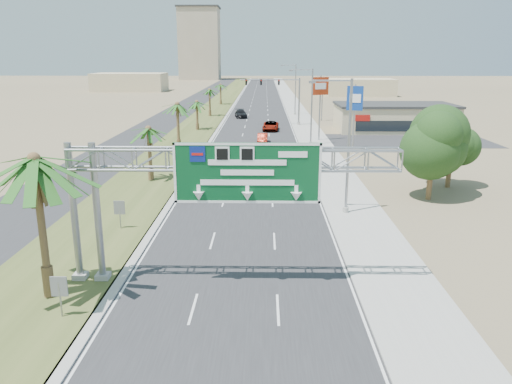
{
  "coord_description": "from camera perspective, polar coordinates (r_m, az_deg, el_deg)",
  "views": [
    {
      "loc": [
        1.34,
        -14.15,
        11.5
      ],
      "look_at": [
        0.87,
        12.64,
        4.2
      ],
      "focal_mm": 35.0,
      "sensor_mm": 36.0,
      "label": 1
    }
  ],
  "objects": [
    {
      "name": "oak_far",
      "position": [
        47.81,
        21.46,
        4.94
      ],
      "size": [
        3.5,
        3.5,
        5.6
      ],
      "color": "brown",
      "rests_on": "ground"
    },
    {
      "name": "streetlight_far",
      "position": [
        102.55,
        4.41,
        11.39
      ],
      "size": [
        3.27,
        0.44,
        10.0
      ],
      "color": "gray",
      "rests_on": "ground"
    },
    {
      "name": "opposing_road",
      "position": [
        126.03,
        -7.49,
        9.88
      ],
      "size": [
        8.0,
        300.0,
        0.02
      ],
      "primitive_type": "cube",
      "color": "#28282B",
      "rests_on": "ground"
    },
    {
      "name": "sidewalk_right",
      "position": [
        124.89,
        4.34,
        9.93
      ],
      "size": [
        4.0,
        300.0,
        0.1
      ],
      "primitive_type": "cube",
      "color": "#9E9B93",
      "rests_on": "ground"
    },
    {
      "name": "car_left_lane",
      "position": [
        42.8,
        -7.39,
        0.5
      ],
      "size": [
        1.85,
        4.23,
        1.42
      ],
      "primitive_type": "imported",
      "rotation": [
        0.0,
        0.0,
        -0.04
      ],
      "color": "black",
      "rests_on": "ground"
    },
    {
      "name": "streetlight_mid",
      "position": [
        66.77,
        6.19,
        9.3
      ],
      "size": [
        3.27,
        0.44,
        10.0
      ],
      "color": "gray",
      "rests_on": "ground"
    },
    {
      "name": "palm_row_f",
      "position": [
        124.81,
        -4.08,
        12.08
      ],
      "size": [
        3.99,
        3.99,
        5.75
      ],
      "color": "brown",
      "rests_on": "ground"
    },
    {
      "name": "store_building",
      "position": [
        83.32,
        15.51,
        8.14
      ],
      "size": [
        18.0,
        10.0,
        4.0
      ],
      "primitive_type": "cube",
      "color": "#CBB489",
      "rests_on": "ground"
    },
    {
      "name": "tower_distant",
      "position": [
        266.32,
        -6.46,
        16.43
      ],
      "size": [
        20.0,
        16.0,
        35.0
      ],
      "primitive_type": "cube",
      "color": "tan",
      "rests_on": "ground"
    },
    {
      "name": "car_far",
      "position": [
        97.92,
        -1.75,
        8.92
      ],
      "size": [
        2.76,
        5.38,
        1.49
      ],
      "primitive_type": "imported",
      "rotation": [
        0.0,
        0.0,
        0.13
      ],
      "color": "black",
      "rests_on": "ground"
    },
    {
      "name": "car_mid_lane",
      "position": [
        68.87,
        0.75,
        6.17
      ],
      "size": [
        1.44,
        3.94,
        1.29
      ],
      "primitive_type": "imported",
      "rotation": [
        0.0,
        0.0,
        -0.02
      ],
      "color": "maroon",
      "rests_on": "ground"
    },
    {
      "name": "pole_sign_blue",
      "position": [
        64.4,
        11.23,
        10.15
      ],
      "size": [
        2.0,
        0.9,
        8.17
      ],
      "color": "gray",
      "rests_on": "ground"
    },
    {
      "name": "streetlight_near",
      "position": [
        37.27,
        10.21,
        4.48
      ],
      "size": [
        3.27,
        0.44,
        10.0
      ],
      "color": "gray",
      "rests_on": "ground"
    },
    {
      "name": "building_distant_right",
      "position": [
        157.05,
        11.75,
        11.64
      ],
      "size": [
        20.0,
        12.0,
        5.0
      ],
      "primitive_type": "cube",
      "color": "#CBB489",
      "rests_on": "ground"
    },
    {
      "name": "signal_mast",
      "position": [
        86.47,
        3.6,
        10.8
      ],
      "size": [
        10.28,
        0.71,
        8.0
      ],
      "color": "gray",
      "rests_on": "ground"
    },
    {
      "name": "palm_near",
      "position": [
        24.95,
        -24.05,
        3.36
      ],
      "size": [
        5.7,
        5.7,
        8.35
      ],
      "color": "brown",
      "rests_on": "ground"
    },
    {
      "name": "palm_row_b",
      "position": [
        47.87,
        -12.19,
        6.97
      ],
      "size": [
        3.99,
        3.99,
        5.95
      ],
      "color": "brown",
      "rests_on": "ground"
    },
    {
      "name": "sign_gantry",
      "position": [
        24.8,
        -4.58,
        2.52
      ],
      "size": [
        16.75,
        1.24,
        7.5
      ],
      "color": "gray",
      "rests_on": "ground"
    },
    {
      "name": "car_right_lane",
      "position": [
        80.53,
        1.68,
        7.55
      ],
      "size": [
        2.71,
        5.4,
        1.47
      ],
      "primitive_type": "imported",
      "rotation": [
        0.0,
        0.0,
        -0.05
      ],
      "color": "gray",
      "rests_on": "ground"
    },
    {
      "name": "median_signback_b",
      "position": [
        35.09,
        -15.34,
        -1.96
      ],
      "size": [
        0.75,
        0.08,
        2.08
      ],
      "color": "gray",
      "rests_on": "ground"
    },
    {
      "name": "palm_row_e",
      "position": [
        99.95,
        -5.34,
        11.49
      ],
      "size": [
        3.99,
        3.99,
        6.15
      ],
      "color": "brown",
      "rests_on": "ground"
    },
    {
      "name": "palm_row_d",
      "position": [
        81.19,
        -6.79,
        10.13
      ],
      "size": [
        3.99,
        3.99,
        5.45
      ],
      "color": "brown",
      "rests_on": "ground"
    },
    {
      "name": "median_grass",
      "position": [
        125.19,
        -4.27,
        9.95
      ],
      "size": [
        7.0,
        300.0,
        0.12
      ],
      "primitive_type": "cube",
      "color": "#434E22",
      "rests_on": "ground"
    },
    {
      "name": "median_signback_a",
      "position": [
        24.3,
        -21.56,
        -10.32
      ],
      "size": [
        0.75,
        0.08,
        2.08
      ],
      "color": "gray",
      "rests_on": "ground"
    },
    {
      "name": "palm_row_c",
      "position": [
        63.36,
        -8.99,
        9.77
      ],
      "size": [
        3.99,
        3.99,
        6.75
      ],
      "color": "brown",
      "rests_on": "ground"
    },
    {
      "name": "oak_near",
      "position": [
        42.98,
        19.59,
        5.02
      ],
      "size": [
        4.5,
        4.5,
        6.8
      ],
      "color": "brown",
      "rests_on": "ground"
    },
    {
      "name": "road",
      "position": [
        124.69,
        0.38,
        9.95
      ],
      "size": [
        12.0,
        300.0,
        0.02
      ],
      "primitive_type": "cube",
      "color": "#28282B",
      "rests_on": "ground"
    },
    {
      "name": "building_distant_left",
      "position": [
        180.41,
        -14.21,
        12.08
      ],
      "size": [
        24.0,
        14.0,
        6.0
      ],
      "primitive_type": "cube",
      "color": "#CBB489",
      "rests_on": "ground"
    },
    {
      "name": "pole_sign_red_near",
      "position": [
        70.65,
        7.37,
        11.51
      ],
      "size": [
        2.33,
        1.21,
        8.97
      ],
      "color": "gray",
      "rests_on": "ground"
    },
    {
      "name": "pole_sign_red_far",
      "position": [
        93.15,
        7.61,
        11.64
      ],
      "size": [
        2.19,
        0.91,
        7.48
      ],
      "color": "gray",
      "rests_on": "ground"
    }
  ]
}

